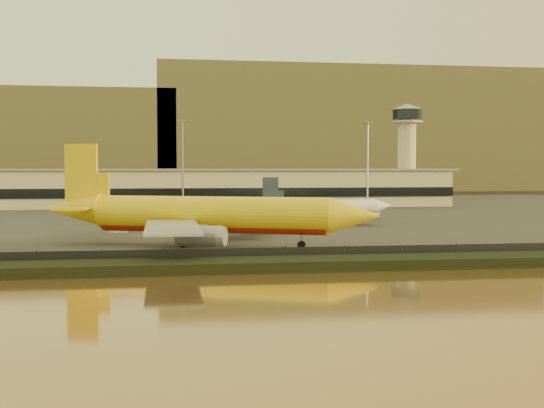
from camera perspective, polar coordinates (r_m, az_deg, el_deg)
The scene contains 12 objects.
ground at distance 103.72m, azimuth -1.12°, elevation -4.16°, with size 900.00×900.00×0.00m, color black.
embankment at distance 86.94m, azimuth 0.32°, elevation -5.08°, with size 320.00×7.00×1.40m, color black.
tarmac at distance 197.92m, azimuth -4.64°, elevation -0.72°, with size 320.00×220.00×0.20m, color #2D2D2D.
perimeter_fence at distance 90.78m, azimuth -0.07°, elevation -4.35°, with size 300.00×0.05×2.20m, color black.
terminal_building at distance 227.72m, azimuth -8.81°, elevation 1.29°, with size 202.00×25.00×12.60m.
control_tower at distance 247.61m, azimuth 11.21°, elevation 4.97°, with size 11.20×11.20×35.50m.
apron_light_masts at distance 179.31m, azimuth 0.57°, elevation 3.89°, with size 152.20×12.20×25.40m.
distant_hills at distance 442.52m, azimuth -9.48°, elevation 5.35°, with size 470.00×160.00×70.00m.
dhl_cargo_jet at distance 111.84m, azimuth -5.56°, elevation -0.95°, with size 54.50×51.63×16.89m.
white_narrowbody_jet at distance 165.11m, azimuth 4.55°, elevation -0.32°, with size 36.64×35.05×10.66m.
gse_vehicle_yellow at distance 136.38m, azimuth -1.48°, elevation -2.01°, with size 3.66×1.65×1.65m, color yellow.
gse_vehicle_white at distance 138.24m, azimuth -12.74°, elevation -2.00°, with size 3.80×1.71×1.71m, color silver.
Camera 1 is at (-13.14, -102.07, 12.92)m, focal length 45.00 mm.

